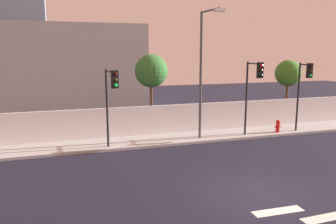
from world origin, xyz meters
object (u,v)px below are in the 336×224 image
at_px(roadside_tree_leftmost, 151,71).
at_px(street_lamp_curbside, 203,65).
at_px(traffic_light_right, 254,83).
at_px(roadside_tree_midleft, 288,74).
at_px(traffic_light_left, 304,82).
at_px(fire_hydrant, 278,125).
at_px(traffic_light_center, 111,91).

bearing_deg(roadside_tree_leftmost, street_lamp_curbside, -59.07).
bearing_deg(traffic_light_right, roadside_tree_midleft, 36.72).
relative_size(traffic_light_left, fire_hydrant, 5.39).
bearing_deg(traffic_light_right, roadside_tree_leftmost, 141.12).
bearing_deg(street_lamp_curbside, roadside_tree_midleft, 22.55).
xyz_separation_m(fire_hydrant, roadside_tree_leftmost, (-7.43, 3.50, 3.40)).
relative_size(traffic_light_right, roadside_tree_leftmost, 0.89).
height_order(traffic_light_left, traffic_light_center, traffic_light_left).
xyz_separation_m(traffic_light_center, traffic_light_right, (8.38, 0.03, 0.21)).
height_order(traffic_light_center, street_lamp_curbside, street_lamp_curbside).
bearing_deg(traffic_light_center, traffic_light_right, 0.22).
distance_m(traffic_light_left, fire_hydrant, 3.16).
xyz_separation_m(street_lamp_curbside, roadside_tree_leftmost, (-2.12, 3.54, -0.50)).
relative_size(street_lamp_curbside, fire_hydrant, 8.96).
height_order(traffic_light_right, fire_hydrant, traffic_light_right).
height_order(traffic_light_left, roadside_tree_midleft, roadside_tree_midleft).
bearing_deg(roadside_tree_midleft, traffic_light_center, -163.35).
distance_m(street_lamp_curbside, fire_hydrant, 6.59).
height_order(traffic_light_center, roadside_tree_midleft, roadside_tree_midleft).
bearing_deg(roadside_tree_leftmost, traffic_light_right, -38.88).
height_order(traffic_light_left, street_lamp_curbside, street_lamp_curbside).
xyz_separation_m(traffic_light_center, roadside_tree_leftmost, (3.25, 4.16, 0.75)).
xyz_separation_m(street_lamp_curbside, fire_hydrant, (5.31, 0.04, -3.90)).
bearing_deg(traffic_light_center, roadside_tree_leftmost, 51.99).
distance_m(traffic_light_left, traffic_light_center, 12.11).
xyz_separation_m(traffic_light_center, street_lamp_curbside, (5.38, 0.62, 1.25)).
relative_size(traffic_light_center, fire_hydrant, 5.13).
height_order(roadside_tree_leftmost, roadside_tree_midleft, roadside_tree_leftmost).
xyz_separation_m(traffic_light_center, fire_hydrant, (10.69, 0.66, -2.65)).
relative_size(roadside_tree_leftmost, roadside_tree_midleft, 1.09).
distance_m(roadside_tree_leftmost, roadside_tree_midleft, 10.67).
bearing_deg(traffic_light_right, traffic_light_left, 2.35).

